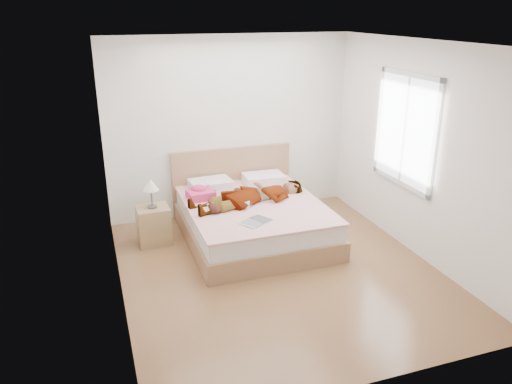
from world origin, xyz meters
The scene contains 11 objects.
ground centered at (0.00, 0.00, 0.00)m, with size 4.00×4.00×0.00m, color #523019.
woman centered at (0.00, 1.05, 0.63)m, with size 0.63×1.68×0.23m, color white.
hair centered at (-0.57, 1.50, 0.55)m, with size 0.41×0.50×0.07m, color black.
phone centered at (-0.50, 1.45, 0.68)m, with size 0.04×0.09×0.01m, color silver.
room_shell centered at (1.77, 0.30, 1.50)m, with size 4.00×4.00×4.00m.
bed centered at (0.00, 1.04, 0.28)m, with size 1.80×2.08×1.00m.
towel centered at (-0.62, 1.35, 0.58)m, with size 0.38×0.32×0.18m.
magazine centered at (-0.16, 0.35, 0.52)m, with size 0.45×0.41×0.02m.
coffee_mug centered at (-0.13, 0.82, 0.56)m, with size 0.12×0.09×0.09m.
plush_toy centered at (-0.57, 0.79, 0.57)m, with size 0.17×0.23×0.12m.
nightstand centered at (-1.28, 1.24, 0.29)m, with size 0.43×0.38×0.89m.
Camera 1 is at (-1.95, -4.85, 2.93)m, focal length 35.00 mm.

